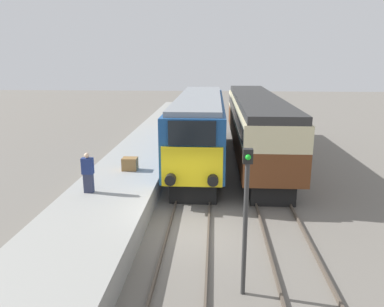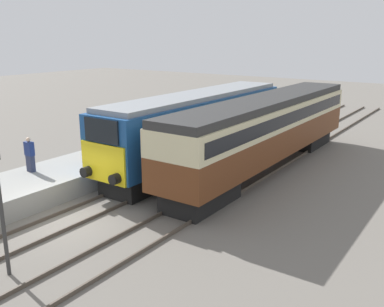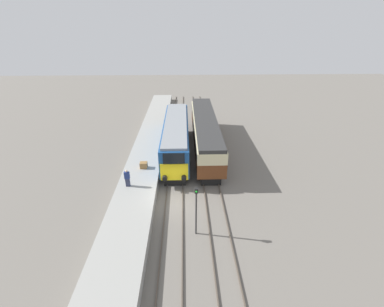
# 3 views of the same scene
# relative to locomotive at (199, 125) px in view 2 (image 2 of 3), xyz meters

# --- Properties ---
(ground_plane) EXTENTS (120.00, 120.00, 0.00)m
(ground_plane) POSITION_rel_locomotive_xyz_m (0.00, -9.16, -2.23)
(ground_plane) COLOR slate
(platform_left) EXTENTS (3.50, 50.00, 0.91)m
(platform_left) POSITION_rel_locomotive_xyz_m (-3.30, -1.16, -1.78)
(platform_left) COLOR gray
(platform_left) RESTS_ON ground_plane
(rails_near_track) EXTENTS (1.51, 60.00, 0.14)m
(rails_near_track) POSITION_rel_locomotive_xyz_m (0.00, -4.16, -2.16)
(rails_near_track) COLOR #4C4238
(rails_near_track) RESTS_ON ground_plane
(rails_far_track) EXTENTS (1.50, 60.00, 0.14)m
(rails_far_track) POSITION_rel_locomotive_xyz_m (3.40, -4.16, -2.16)
(rails_far_track) COLOR #4C4238
(rails_far_track) RESTS_ON ground_plane
(locomotive) EXTENTS (2.70, 14.66, 4.00)m
(locomotive) POSITION_rel_locomotive_xyz_m (0.00, 0.00, 0.00)
(locomotive) COLOR black
(locomotive) RESTS_ON ground_plane
(passenger_carriage) EXTENTS (2.75, 16.96, 3.88)m
(passenger_carriage) POSITION_rel_locomotive_xyz_m (3.40, 1.44, 0.11)
(passenger_carriage) COLOR black
(passenger_carriage) RESTS_ON ground_plane
(person_on_platform) EXTENTS (0.44, 0.26, 1.61)m
(person_on_platform) POSITION_rel_locomotive_xyz_m (-4.04, -7.80, -0.52)
(person_on_platform) COLOR #2D334C
(person_on_platform) RESTS_ON platform_left
(signal_post) EXTENTS (0.24, 0.28, 3.96)m
(signal_post) POSITION_rel_locomotive_xyz_m (1.70, -12.74, 0.12)
(signal_post) COLOR #333333
(signal_post) RESTS_ON ground_plane
(luggage_crate) EXTENTS (0.70, 0.56, 0.60)m
(luggage_crate) POSITION_rel_locomotive_xyz_m (-3.10, -4.69, -1.02)
(luggage_crate) COLOR olive
(luggage_crate) RESTS_ON platform_left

